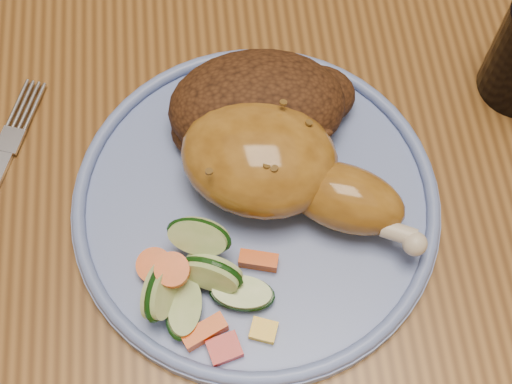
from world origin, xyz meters
TOP-DOWN VIEW (x-y plane):
  - ground at (0.00, 0.00)m, footprint 4.00×4.00m
  - dining_table at (0.00, 0.00)m, footprint 0.90×1.40m
  - plate at (-0.07, -0.14)m, footprint 0.28×0.28m
  - plate_rim at (-0.07, -0.14)m, footprint 0.27×0.27m
  - chicken_leg at (-0.05, -0.13)m, footprint 0.18×0.15m
  - rice_pilaf at (-0.06, -0.07)m, footprint 0.15×0.10m
  - vegetable_pile at (-0.12, -0.21)m, footprint 0.11×0.11m

SIDE VIEW (x-z plane):
  - ground at x=0.00m, z-range 0.00..0.00m
  - dining_table at x=0.00m, z-range 0.29..1.04m
  - plate at x=-0.07m, z-range 0.75..0.76m
  - plate_rim at x=-0.07m, z-range 0.76..0.77m
  - vegetable_pile at x=-0.12m, z-range 0.75..0.80m
  - rice_pilaf at x=-0.06m, z-range 0.76..0.81m
  - chicken_leg at x=-0.05m, z-range 0.76..0.82m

